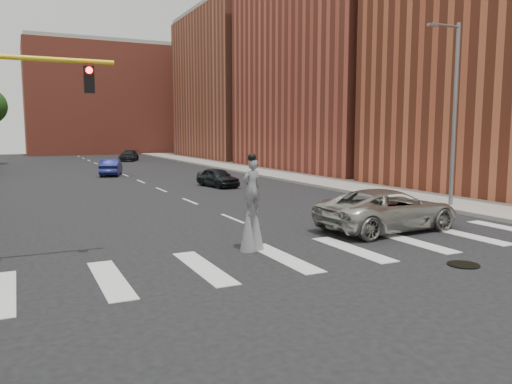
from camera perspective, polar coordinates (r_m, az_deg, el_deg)
name	(u,v)px	position (r m, az deg, el deg)	size (l,w,h in m)	color
ground_plane	(337,261)	(15.21, 9.24, -7.77)	(160.00, 160.00, 0.00)	black
sidewalk_right	(290,175)	(42.73, 3.86, 1.94)	(5.00, 90.00, 0.18)	gray
manhole	(463,265)	(15.71, 22.62, -7.68)	(0.90, 0.90, 0.04)	black
building_mid	(349,49)	(52.55, 10.57, 15.81)	(16.00, 22.00, 24.00)	#A34433
building_far	(248,88)	(72.99, -0.89, 11.84)	(16.00, 22.00, 20.00)	#9F4F3A
building_backdrop	(106,101)	(91.34, -16.74, 9.95)	(26.00, 14.00, 18.00)	#A34433
streetlight	(453,109)	(26.49, 21.64, 8.77)	(2.05, 0.20, 9.00)	slate
stilt_performer	(252,212)	(16.04, -0.47, -2.27)	(0.83, 0.58, 3.15)	#342315
suv_crossing	(388,210)	(20.06, 14.87, -1.96)	(2.69, 5.84, 1.62)	#A6A39C
car_near	(218,177)	(34.59, -4.41, 1.67)	(1.54, 3.84, 1.31)	black
car_mid	(111,167)	(45.07, -16.23, 2.75)	(1.53, 4.40, 1.45)	navy
car_far	(129,156)	(66.02, -14.33, 4.03)	(1.90, 4.68, 1.36)	black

